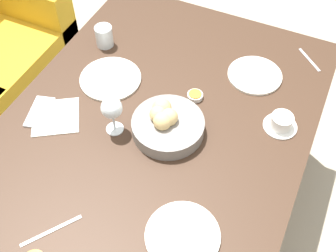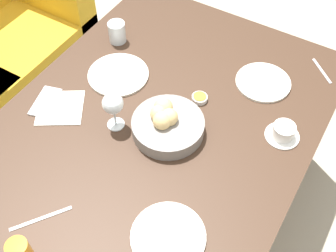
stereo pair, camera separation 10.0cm
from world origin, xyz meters
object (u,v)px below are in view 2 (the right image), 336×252
Objects in this scene: spoon_coffee at (322,71)px; plate_near_left at (168,236)px; plate_near_right at (263,82)px; cell_phone at (45,102)px; water_tumbler at (117,32)px; bread_basket at (167,124)px; knife_silver at (41,219)px; wine_glass at (113,105)px; napkin at (60,108)px; jam_bowl_honey at (200,98)px; plate_far_center at (118,75)px; coffee_cup at (283,132)px.

plate_near_left is at bearing 169.82° from spoon_coffee.
plate_near_right is 0.26m from spoon_coffee.
spoon_coffee is at bearing -43.67° from plate_near_right.
water_tumbler is at bearing -3.65° from cell_phone.
bread_basket is 1.58× the size of cell_phone.
knife_silver is (-0.90, 0.36, -0.00)m from plate_near_right.
wine_glass is 0.67× the size of napkin.
water_tumbler reaches higher than knife_silver.
knife_silver is at bearing -177.64° from wine_glass.
knife_silver is at bearing -140.34° from cell_phone.
bread_basket is 0.48m from cell_phone.
spoon_coffee is at bearing -26.32° from knife_silver.
wine_glass reaches higher than water_tumbler.
wine_glass reaches higher than cell_phone.
wine_glass is 0.35m from jam_bowl_honey.
knife_silver is at bearing 112.37° from plate_near_left.
water_tumbler reaches higher than spoon_coffee.
wine_glass is at bearing 2.36° from knife_silver.
plate_far_center is 2.69× the size of water_tumbler.
bread_basket is 0.20m from wine_glass.
napkin is at bearing -83.70° from cell_phone.
coffee_cup is (0.05, -0.68, 0.02)m from plate_far_center.
jam_bowl_honey is 0.72m from knife_silver.
plate_far_center is at bearing 116.83° from plate_near_right.
plate_near_left and plate_far_center have the same top height.
bread_basket is at bearing -75.10° from cell_phone.
jam_bowl_honey is (0.54, 0.18, 0.01)m from plate_near_left.
spoon_coffee is 1.05m from napkin.
napkin is 1.42× the size of cell_phone.
coffee_cup is at bearing -15.81° from plate_near_left.
plate_near_right is 0.65m from water_tumbler.
wine_glass is 2.59× the size of jam_bowl_honey.
bread_basket reaches higher than cell_phone.
knife_silver is 1.45× the size of spoon_coffee.
plate_near_left reaches higher than knife_silver.
plate_near_left is 0.93m from water_tumbler.
plate_far_center is 0.27m from napkin.
napkin is (-0.26, 0.09, -0.00)m from plate_far_center.
bread_basket is at bearing -113.88° from plate_far_center.
water_tumbler is 0.80× the size of spoon_coffee.
water_tumbler is (-0.09, 0.64, 0.04)m from plate_near_right.
bread_basket reaches higher than plate_far_center.
plate_far_center is 0.68m from coffee_cup.
coffee_cup is at bearing 177.70° from spoon_coffee.
napkin is (-0.43, -0.04, -0.04)m from water_tumbler.
plate_near_left is 0.98× the size of napkin.
spoon_coffee is (0.19, -0.18, -0.00)m from plate_near_right.
napkin is at bearing 125.52° from jam_bowl_honey.
bread_basket is 0.54m from water_tumbler.
spoon_coffee is (0.40, -0.35, -0.01)m from jam_bowl_honey.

